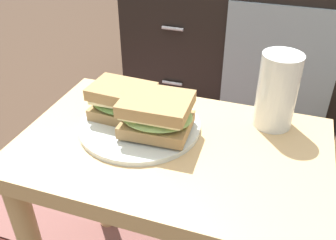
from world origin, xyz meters
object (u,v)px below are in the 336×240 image
at_px(plate, 140,126).
at_px(beer_glass, 277,92).
at_px(tv_cabinet, 252,45).
at_px(sandwich_front, 123,102).
at_px(sandwich_back, 157,114).

height_order(plate, beer_glass, beer_glass).
relative_size(tv_cabinet, sandwich_front, 7.33).
xyz_separation_m(plate, sandwich_back, (0.04, -0.01, 0.04)).
relative_size(plate, beer_glass, 1.59).
height_order(tv_cabinet, beer_glass, beer_glass).
relative_size(plate, sandwich_front, 1.77).
height_order(tv_cabinet, sandwich_front, tv_cabinet).
bearing_deg(sandwich_back, tv_cabinet, 86.09).
distance_m(plate, beer_glass, 0.26).
distance_m(plate, sandwich_back, 0.06).
height_order(sandwich_back, beer_glass, beer_glass).
bearing_deg(tv_cabinet, beer_glass, -80.77).
distance_m(sandwich_front, beer_glass, 0.29).
bearing_deg(plate, sandwich_back, -19.91).
bearing_deg(beer_glass, sandwich_front, -163.74).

